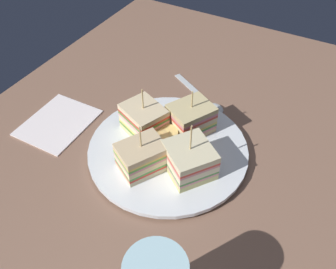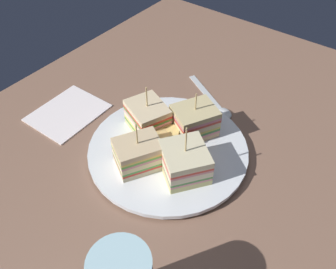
{
  "view_description": "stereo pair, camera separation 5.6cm",
  "coord_description": "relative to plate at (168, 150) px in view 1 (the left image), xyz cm",
  "views": [
    {
      "loc": [
        34.99,
        19.37,
        44.05
      ],
      "look_at": [
        0.0,
        0.0,
        4.36
      ],
      "focal_mm": 37.95,
      "sensor_mm": 36.0,
      "label": 1
    },
    {
      "loc": [
        31.92,
        24.09,
        44.05
      ],
      "look_at": [
        0.0,
        0.0,
        4.36
      ],
      "focal_mm": 37.95,
      "sensor_mm": 36.0,
      "label": 2
    }
  ],
  "objects": [
    {
      "name": "ground_plane",
      "position": [
        0.0,
        0.0,
        -1.73
      ],
      "size": [
        98.74,
        73.8,
        1.8
      ],
      "primitive_type": "cube",
      "color": "#835E4A"
    },
    {
      "name": "plate",
      "position": [
        0.0,
        0.0,
        0.0
      ],
      "size": [
        26.35,
        26.35,
        1.36
      ],
      "color": "white",
      "rests_on": "ground_plane"
    },
    {
      "name": "sandwich_wedge_0",
      "position": [
        -5.62,
        1.26,
        3.07
      ],
      "size": [
        8.76,
        8.24,
        8.23
      ],
      "rotation": [
        0.0,
        0.0,
        5.78
      ],
      "color": "#E0B481",
      "rests_on": "plate"
    },
    {
      "name": "sandwich_wedge_1",
      "position": [
        -1.65,
        -5.52,
        3.03
      ],
      "size": [
        7.84,
        8.55,
        8.76
      ],
      "rotation": [
        0.0,
        0.0,
        7.46
      ],
      "color": "#CFC685",
      "rests_on": "plate"
    },
    {
      "name": "sandwich_wedge_2",
      "position": [
        5.59,
        -1.4,
        2.94
      ],
      "size": [
        8.59,
        7.95,
        8.64
      ],
      "rotation": [
        0.0,
        0.0,
        8.9
      ],
      "color": "beige",
      "rests_on": "plate"
    },
    {
      "name": "sandwich_wedge_3",
      "position": [
        2.61,
        5.12,
        2.96
      ],
      "size": [
        9.3,
        9.39,
        9.43
      ],
      "rotation": [
        0.0,
        0.0,
        10.35
      ],
      "color": "#CEC57B",
      "rests_on": "plate"
    },
    {
      "name": "chip_pile",
      "position": [
        -0.58,
        -0.64,
        1.89
      ],
      "size": [
        5.73,
        7.18,
        2.69
      ],
      "color": "#DEC567",
      "rests_on": "plate"
    },
    {
      "name": "spoon",
      "position": [
        -15.08,
        0.56,
        -0.45
      ],
      "size": [
        8.89,
        14.11,
        1.0
      ],
      "rotation": [
        0.0,
        0.0,
        1.06
      ],
      "color": "silver",
      "rests_on": "ground_plane"
    },
    {
      "name": "napkin",
      "position": [
        3.27,
        -21.07,
        -0.58
      ],
      "size": [
        13.1,
        10.94,
        0.5
      ],
      "primitive_type": "cube",
      "rotation": [
        0.0,
        0.0,
        0.01
      ],
      "color": "white",
      "rests_on": "ground_plane"
    }
  ]
}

